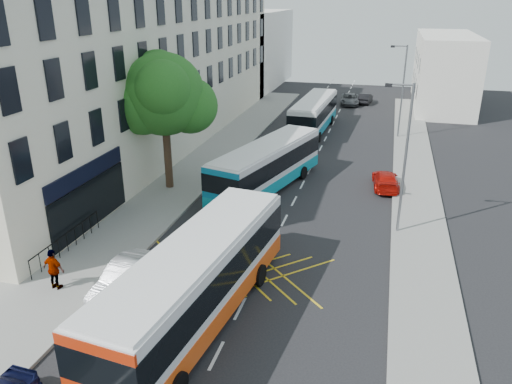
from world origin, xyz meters
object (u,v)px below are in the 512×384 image
Objects in this scene: lamp_near at (404,152)px; bus_mid at (267,166)px; lamp_far at (402,87)px; red_hatchback at (386,180)px; bus_far at (314,114)px; parked_car_silver at (126,278)px; distant_car_dark at (365,98)px; pedestrian_far at (54,269)px; distant_car_grey at (350,99)px; bus_near at (196,281)px; street_tree at (163,95)px.

bus_mid is (-8.39, 4.58, -2.97)m from lamp_near.
lamp_far is 2.02× the size of red_hatchback.
parked_car_silver is (-3.62, -29.63, -0.93)m from bus_far.
bus_mid is 30.70m from distant_car_dark.
pedestrian_far is (-10.67, -44.70, 0.50)m from distant_car_dark.
parked_car_silver reaches higher than distant_car_grey.
red_hatchback is 0.88× the size of distant_car_grey.
lamp_near is 34.31m from distant_car_grey.
red_hatchback is 28.23m from distant_car_dark.
bus_near is 43.83m from distant_car_grey.
bus_far is at bearing 85.10° from parked_car_silver.
street_tree is 15.54m from bus_near.
bus_near is 6.79m from pedestrian_far.
distant_car_grey is at bearing 42.89° from distant_car_dark.
street_tree reaches higher than distant_car_dark.
bus_mid is 29.23m from distant_car_grey.
lamp_near is at bearing 40.79° from parked_car_silver.
distant_car_dark is at bearing -95.21° from pedestrian_far.
red_hatchback is at bearing 102.67° from distant_car_dark.
lamp_near is 0.65× the size of bus_near.
lamp_near reaches higher than distant_car_grey.
bus_mid is 15.97m from bus_far.
parked_car_silver is (-11.33, -9.09, -3.91)m from lamp_near.
pedestrian_far reaches higher than distant_car_grey.
bus_mid is at bearing -89.78° from bus_far.
parked_car_silver is 44.65m from distant_car_dark.
pedestrian_far is (-6.75, 0.31, -0.69)m from bus_near.
lamp_far is 0.72× the size of bus_far.
bus_near is 1.08× the size of bus_mid.
street_tree is 2.04× the size of parked_car_silver.
parked_car_silver is 43.14m from distant_car_grey.
lamp_far is 31.18m from bus_near.
lamp_far is 13.79m from red_hatchback.
bus_mid is 2.52× the size of distant_car_grey.
street_tree is at bearing 77.55° from distant_car_dark.
distant_car_grey is 44.36m from pedestrian_far.
bus_far is 5.88× the size of pedestrian_far.
street_tree is 34.26m from distant_car_dark.
street_tree is at bearing -130.81° from lamp_far.
bus_near reaches higher than red_hatchback.
lamp_far is at bearing 90.00° from lamp_near.
parked_car_silver is at bearing 86.73° from distant_car_dark.
distant_car_grey is at bearing 82.67° from bus_far.
distant_car_dark is at bearing 31.87° from distant_car_grey.
distant_car_grey is (2.98, 29.06, -1.01)m from bus_mid.
red_hatchback is (7.02, -13.71, -1.06)m from bus_far.
parked_car_silver is (3.37, -12.05, -5.58)m from street_tree.
bus_far is at bearing -104.42° from distant_car_grey.
pedestrian_far is at bearing -99.74° from bus_far.
distant_car_dark is at bearing 91.71° from bus_near.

